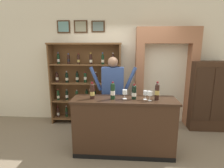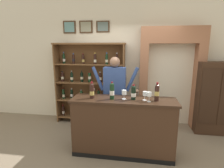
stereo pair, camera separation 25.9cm
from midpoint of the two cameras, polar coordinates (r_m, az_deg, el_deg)
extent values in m
cube|color=#7A6B56|center=(3.59, 3.98, -21.12)|extent=(14.00, 14.00, 0.02)
cube|color=beige|center=(4.60, 6.01, 9.51)|extent=(12.00, 0.16, 3.51)
cube|color=#422B19|center=(4.81, -11.97, 17.47)|extent=(0.33, 0.02, 0.31)
cube|color=slate|center=(4.80, -12.03, 17.49)|extent=(0.26, 0.01, 0.25)
cube|color=#422B19|center=(4.68, -6.75, 17.80)|extent=(0.34, 0.02, 0.30)
cube|color=gray|center=(4.67, -6.79, 17.82)|extent=(0.27, 0.01, 0.24)
cube|color=#422B19|center=(4.59, -1.25, 18.00)|extent=(0.33, 0.02, 0.27)
cube|color=slate|center=(4.57, -1.28, 18.02)|extent=(0.26, 0.01, 0.22)
cube|color=brown|center=(4.79, -15.50, 0.33)|extent=(0.03, 0.35, 2.04)
cube|color=brown|center=(4.38, 5.47, -0.35)|extent=(0.03, 0.35, 2.04)
cube|color=brown|center=(4.67, -4.99, 0.42)|extent=(1.75, 0.02, 2.04)
cube|color=brown|center=(4.77, -5.27, -10.51)|extent=(1.69, 0.33, 0.03)
cylinder|color=black|center=(4.93, -13.96, -8.58)|extent=(0.07, 0.07, 0.21)
sphere|color=black|center=(4.90, -14.03, -7.34)|extent=(0.06, 0.06, 0.06)
cylinder|color=black|center=(4.89, -14.05, -6.98)|extent=(0.03, 0.03, 0.08)
cylinder|color=maroon|center=(4.88, -14.06, -6.65)|extent=(0.03, 0.03, 0.03)
cylinder|color=silver|center=(4.94, -13.95, -8.82)|extent=(0.07, 0.07, 0.07)
cylinder|color=black|center=(4.88, -11.43, -8.67)|extent=(0.07, 0.07, 0.22)
sphere|color=black|center=(4.84, -11.49, -7.40)|extent=(0.06, 0.06, 0.06)
cylinder|color=black|center=(4.83, -11.50, -6.99)|extent=(0.03, 0.03, 0.08)
cylinder|color=#99999E|center=(4.82, -11.52, -6.63)|extent=(0.03, 0.03, 0.03)
cylinder|color=black|center=(4.88, -11.43, -8.65)|extent=(0.07, 0.07, 0.07)
cylinder|color=black|center=(4.85, -8.94, -8.74)|extent=(0.07, 0.07, 0.21)
sphere|color=black|center=(4.81, -8.99, -7.49)|extent=(0.06, 0.06, 0.06)
cylinder|color=black|center=(4.80, -9.00, -7.16)|extent=(0.03, 0.03, 0.07)
cylinder|color=#B79338|center=(4.79, -9.01, -6.88)|extent=(0.03, 0.03, 0.03)
cylinder|color=tan|center=(4.85, -8.94, -8.85)|extent=(0.07, 0.07, 0.07)
cylinder|color=black|center=(4.74, -6.68, -9.15)|extent=(0.07, 0.07, 0.21)
sphere|color=black|center=(4.70, -6.71, -7.88)|extent=(0.06, 0.06, 0.06)
cylinder|color=black|center=(4.69, -6.72, -7.57)|extent=(0.02, 0.02, 0.06)
cylinder|color=black|center=(4.68, -6.73, -7.33)|extent=(0.03, 0.03, 0.03)
cylinder|color=black|center=(4.75, -6.67, -9.48)|extent=(0.07, 0.07, 0.07)
cylinder|color=black|center=(4.68, -4.17, -9.46)|extent=(0.07, 0.07, 0.20)
sphere|color=black|center=(4.65, -4.19, -8.25)|extent=(0.06, 0.06, 0.06)
cylinder|color=black|center=(4.63, -4.19, -7.83)|extent=(0.03, 0.03, 0.08)
cylinder|color=navy|center=(4.62, -4.20, -7.46)|extent=(0.03, 0.03, 0.03)
cylinder|color=black|center=(4.69, -4.16, -9.76)|extent=(0.07, 0.07, 0.06)
cylinder|color=black|center=(4.66, -1.44, -9.46)|extent=(0.07, 0.07, 0.21)
sphere|color=black|center=(4.62, -1.45, -8.16)|extent=(0.06, 0.06, 0.06)
cylinder|color=black|center=(4.61, -1.45, -7.83)|extent=(0.03, 0.03, 0.07)
cylinder|color=maroon|center=(4.60, -1.45, -7.54)|extent=(0.03, 0.03, 0.03)
cylinder|color=black|center=(4.66, -1.44, -9.39)|extent=(0.07, 0.07, 0.07)
cylinder|color=black|center=(4.61, 1.21, -9.73)|extent=(0.07, 0.07, 0.21)
sphere|color=black|center=(4.57, 1.21, -8.47)|extent=(0.06, 0.06, 0.06)
cylinder|color=black|center=(4.56, 1.22, -8.06)|extent=(0.03, 0.03, 0.08)
cylinder|color=maroon|center=(4.55, 1.22, -7.71)|extent=(0.03, 0.03, 0.03)
cylinder|color=beige|center=(4.62, 1.21, -9.84)|extent=(0.07, 0.07, 0.07)
cylinder|color=black|center=(4.58, 3.57, -9.84)|extent=(0.07, 0.07, 0.21)
sphere|color=black|center=(4.54, 3.59, -8.53)|extent=(0.06, 0.06, 0.06)
cylinder|color=black|center=(4.53, 3.59, -8.17)|extent=(0.03, 0.03, 0.07)
cylinder|color=black|center=(4.52, 3.60, -7.87)|extent=(0.03, 0.03, 0.03)
cylinder|color=silver|center=(4.58, 3.57, -9.79)|extent=(0.07, 0.07, 0.07)
cube|color=brown|center=(4.62, -5.38, -5.19)|extent=(1.69, 0.33, 0.02)
cylinder|color=#19381E|center=(4.80, -13.88, -3.29)|extent=(0.07, 0.07, 0.22)
sphere|color=#19381E|center=(4.77, -13.95, -1.96)|extent=(0.07, 0.07, 0.07)
cylinder|color=#19381E|center=(4.77, -13.96, -1.69)|extent=(0.03, 0.03, 0.06)
cylinder|color=maroon|center=(4.76, -13.97, -1.47)|extent=(0.03, 0.03, 0.03)
cylinder|color=beige|center=(4.81, -13.86, -3.65)|extent=(0.07, 0.07, 0.07)
cylinder|color=black|center=(4.72, -11.31, -3.46)|extent=(0.07, 0.07, 0.22)
sphere|color=black|center=(4.69, -11.36, -2.12)|extent=(0.07, 0.07, 0.07)
cylinder|color=black|center=(4.69, -11.38, -1.81)|extent=(0.03, 0.03, 0.06)
cylinder|color=#99999E|center=(4.68, -11.39, -1.54)|extent=(0.03, 0.03, 0.03)
cylinder|color=silver|center=(4.72, -11.30, -3.58)|extent=(0.07, 0.07, 0.07)
cylinder|color=#19381E|center=(4.62, -8.27, -3.74)|extent=(0.07, 0.07, 0.21)
sphere|color=#19381E|center=(4.59, -8.31, -2.40)|extent=(0.07, 0.07, 0.07)
cylinder|color=#19381E|center=(4.58, -8.32, -2.13)|extent=(0.03, 0.03, 0.06)
cylinder|color=#99999E|center=(4.58, -8.32, -1.91)|extent=(0.03, 0.03, 0.03)
cylinder|color=black|center=(4.61, -8.27, -3.70)|extent=(0.07, 0.07, 0.07)
cylinder|color=black|center=(4.59, -5.17, -3.67)|extent=(0.07, 0.07, 0.22)
sphere|color=black|center=(4.56, -5.20, -2.25)|extent=(0.07, 0.07, 0.07)
cylinder|color=black|center=(4.56, -5.20, -1.95)|extent=(0.03, 0.03, 0.06)
cylinder|color=black|center=(4.55, -5.21, -1.68)|extent=(0.04, 0.04, 0.03)
cylinder|color=silver|center=(4.60, -5.16, -3.88)|extent=(0.07, 0.07, 0.07)
cylinder|color=black|center=(4.54, -2.67, -3.90)|extent=(0.07, 0.07, 0.21)
sphere|color=black|center=(4.51, -2.68, -2.54)|extent=(0.07, 0.07, 0.07)
cylinder|color=black|center=(4.50, -2.68, -2.12)|extent=(0.03, 0.03, 0.08)
cylinder|color=maroon|center=(4.50, -2.69, -1.76)|extent=(0.03, 0.03, 0.03)
cylinder|color=beige|center=(4.55, -2.66, -4.13)|extent=(0.07, 0.07, 0.07)
cylinder|color=black|center=(4.51, 0.49, -3.99)|extent=(0.07, 0.07, 0.21)
sphere|color=black|center=(4.48, 0.50, -2.60)|extent=(0.07, 0.07, 0.07)
cylinder|color=black|center=(4.47, 0.50, -2.22)|extent=(0.03, 0.03, 0.07)
cylinder|color=#99999E|center=(4.46, 0.50, -1.89)|extent=(0.04, 0.04, 0.03)
cylinder|color=black|center=(4.52, 0.49, -4.34)|extent=(0.07, 0.07, 0.07)
cylinder|color=black|center=(4.44, 3.75, -4.30)|extent=(0.07, 0.07, 0.21)
sphere|color=black|center=(4.41, 3.77, -2.93)|extent=(0.07, 0.07, 0.07)
cylinder|color=black|center=(4.40, 3.78, -2.48)|extent=(0.03, 0.03, 0.08)
cylinder|color=black|center=(4.39, 3.78, -2.09)|extent=(0.03, 0.03, 0.03)
cylinder|color=silver|center=(4.45, 3.75, -4.60)|extent=(0.07, 0.07, 0.07)
cube|color=brown|center=(4.50, -5.50, 0.45)|extent=(1.69, 0.33, 0.02)
cylinder|color=black|center=(4.71, -14.15, 2.05)|extent=(0.08, 0.08, 0.20)
sphere|color=black|center=(4.69, -14.21, 3.33)|extent=(0.07, 0.07, 0.07)
cylinder|color=black|center=(4.69, -14.23, 3.59)|extent=(0.03, 0.03, 0.06)
cylinder|color=black|center=(4.69, -14.24, 3.80)|extent=(0.04, 0.04, 0.03)
cylinder|color=beige|center=(4.71, -14.14, 1.94)|extent=(0.08, 0.08, 0.06)
cylinder|color=black|center=(4.60, -11.25, 1.95)|extent=(0.08, 0.08, 0.20)
sphere|color=black|center=(4.58, -11.30, 3.27)|extent=(0.07, 0.07, 0.07)
cylinder|color=black|center=(4.58, -11.32, 3.69)|extent=(0.03, 0.03, 0.08)
cylinder|color=#99999E|center=(4.58, -11.34, 4.07)|extent=(0.03, 0.03, 0.03)
cylinder|color=beige|center=(4.60, -11.24, 1.79)|extent=(0.08, 0.08, 0.06)
cylinder|color=black|center=(4.57, -8.08, 2.00)|extent=(0.08, 0.08, 0.20)
sphere|color=black|center=(4.55, -8.12, 3.31)|extent=(0.07, 0.07, 0.07)
cylinder|color=black|center=(4.55, -8.13, 3.76)|extent=(0.03, 0.03, 0.08)
cylinder|color=black|center=(4.54, -8.14, 4.16)|extent=(0.03, 0.03, 0.03)
cylinder|color=beige|center=(4.57, -8.08, 1.93)|extent=(0.08, 0.08, 0.06)
cylinder|color=#19381E|center=(4.50, -5.59, 1.94)|extent=(0.08, 0.08, 0.21)
sphere|color=#19381E|center=(4.48, -5.62, 3.32)|extent=(0.07, 0.07, 0.07)
cylinder|color=#19381E|center=(4.48, -5.62, 3.61)|extent=(0.04, 0.04, 0.06)
cylinder|color=maroon|center=(4.48, -5.63, 3.87)|extent=(0.04, 0.04, 0.03)
cylinder|color=silver|center=(4.50, -5.59, 2.02)|extent=(0.08, 0.08, 0.07)
cylinder|color=black|center=(4.42, -2.19, 1.75)|extent=(0.08, 0.08, 0.20)
sphere|color=black|center=(4.40, -2.20, 3.11)|extent=(0.07, 0.07, 0.07)
cylinder|color=black|center=(4.40, -2.20, 3.49)|extent=(0.03, 0.03, 0.07)
cylinder|color=#99999E|center=(4.39, -2.20, 3.84)|extent=(0.04, 0.04, 0.03)
cylinder|color=beige|center=(4.42, -2.19, 1.81)|extent=(0.08, 0.08, 0.06)
cylinder|color=black|center=(4.38, 0.42, 1.64)|extent=(0.08, 0.08, 0.20)
sphere|color=black|center=(4.36, 0.42, 2.98)|extent=(0.07, 0.07, 0.07)
cylinder|color=black|center=(4.36, 0.42, 3.28)|extent=(0.03, 0.03, 0.06)
cylinder|color=maroon|center=(4.35, 0.42, 3.52)|extent=(0.03, 0.03, 0.03)
cylinder|color=silver|center=(4.38, 0.42, 1.38)|extent=(0.08, 0.08, 0.06)
cylinder|color=black|center=(4.34, 3.69, 1.60)|extent=(0.08, 0.08, 0.21)
sphere|color=black|center=(4.32, 3.71, 3.03)|extent=(0.07, 0.07, 0.07)
cylinder|color=black|center=(4.32, 3.71, 3.41)|extent=(0.03, 0.03, 0.07)
cylinder|color=black|center=(4.31, 3.71, 3.74)|extent=(0.03, 0.03, 0.03)
cylinder|color=silver|center=(4.34, 3.69, 1.55)|extent=(0.08, 0.08, 0.07)
cube|color=brown|center=(4.43, -5.62, 6.32)|extent=(1.69, 0.33, 0.02)
cylinder|color=black|center=(4.67, -13.68, 7.73)|extent=(0.07, 0.07, 0.20)
sphere|color=black|center=(4.66, -13.74, 9.04)|extent=(0.07, 0.07, 0.07)
cylinder|color=black|center=(4.66, -13.76, 9.44)|extent=(0.02, 0.02, 0.07)
cylinder|color=navy|center=(4.66, -13.78, 9.77)|extent=(0.03, 0.03, 0.03)
cylinder|color=silver|center=(4.67, -13.66, 7.47)|extent=(0.07, 0.07, 0.07)
cylinder|color=black|center=(4.53, -10.68, 7.67)|extent=(0.07, 0.07, 0.19)
sphere|color=black|center=(4.53, -10.73, 8.94)|extent=(0.07, 0.07, 0.07)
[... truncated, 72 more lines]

